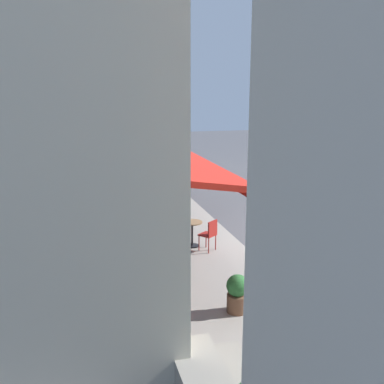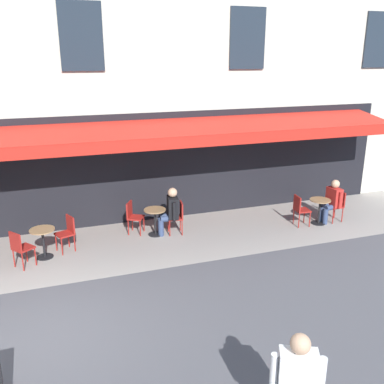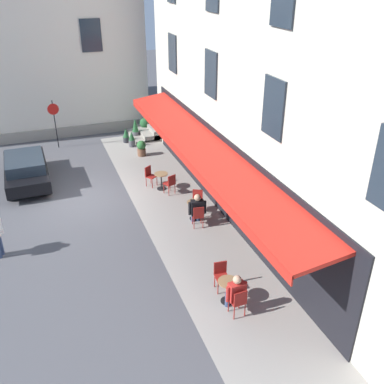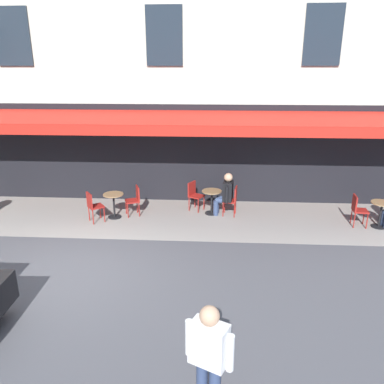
{
  "view_description": "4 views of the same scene",
  "coord_description": "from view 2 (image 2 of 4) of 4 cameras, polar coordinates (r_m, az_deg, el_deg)",
  "views": [
    {
      "loc": [
        11.7,
        -6.51,
        4.52
      ],
      "look_at": [
        -2.66,
        -2.65,
        1.06
      ],
      "focal_mm": 41.62,
      "sensor_mm": 36.0,
      "label": 1
    },
    {
      "loc": [
        -0.61,
        6.92,
        4.77
      ],
      "look_at": [
        -4.01,
        -3.08,
        1.37
      ],
      "focal_mm": 40.16,
      "sensor_mm": 36.0,
      "label": 2
    },
    {
      "loc": [
        -16.81,
        1.34,
        8.75
      ],
      "look_at": [
        -3.72,
        -3.46,
        1.51
      ],
      "focal_mm": 40.62,
      "sensor_mm": 36.0,
      "label": 3
    },
    {
      "loc": [
        -3.22,
        7.1,
        4.36
      ],
      "look_at": [
        -2.59,
        -3.36,
        0.83
      ],
      "focal_mm": 35.25,
      "sensor_mm": 36.0,
      "label": 4
    }
  ],
  "objects": [
    {
      "name": "cafe_table_near_entrance",
      "position": [
        13.06,
        16.59,
        -2.04
      ],
      "size": [
        0.6,
        0.6,
        0.75
      ],
      "color": "black",
      "rests_on": "ground_plane"
    },
    {
      "name": "cafe_chair_red_near_door",
      "position": [
        10.73,
        -21.88,
        -6.69
      ],
      "size": [
        0.56,
        0.56,
        0.91
      ],
      "color": "maroon",
      "rests_on": "ground_plane"
    },
    {
      "name": "cafe_chair_red_corner_right",
      "position": [
        12.75,
        14.14,
        -2.05
      ],
      "size": [
        0.44,
        0.44,
        0.91
      ],
      "color": "maroon",
      "rests_on": "ground_plane"
    },
    {
      "name": "cafe_table_streetside",
      "position": [
        11.79,
        -4.92,
        -3.49
      ],
      "size": [
        0.6,
        0.6,
        0.75
      ],
      "color": "black",
      "rests_on": "ground_plane"
    },
    {
      "name": "cafe_chair_red_facing_street",
      "position": [
        11.84,
        -1.88,
        -3.05
      ],
      "size": [
        0.46,
        0.46,
        0.91
      ],
      "color": "maroon",
      "rests_on": "ground_plane"
    },
    {
      "name": "cafe_chair_red_by_window",
      "position": [
        11.27,
        -16.23,
        -4.91
      ],
      "size": [
        0.52,
        0.52,
        0.91
      ],
      "color": "maroon",
      "rests_on": "ground_plane"
    },
    {
      "name": "cafe_chair_red_back_row",
      "position": [
        13.44,
        18.72,
        -1.44
      ],
      "size": [
        0.42,
        0.42,
        0.91
      ],
      "color": "maroon",
      "rests_on": "ground_plane"
    },
    {
      "name": "cafe_chair_red_kerbside",
      "position": [
        11.96,
        -7.85,
        -3.01
      ],
      "size": [
        0.55,
        0.55,
        0.91
      ],
      "color": "maroon",
      "rests_on": "ground_plane"
    },
    {
      "name": "cafe_table_mid_terrace",
      "position": [
        11.08,
        -19.17,
        -5.93
      ],
      "size": [
        0.6,
        0.6,
        0.75
      ],
      "color": "black",
      "rests_on": "ground_plane"
    },
    {
      "name": "sidewalk_cafe_terrace",
      "position": [
        11.67,
        -4.05,
        -6.31
      ],
      "size": [
        20.5,
        3.2,
        0.01
      ],
      "primitive_type": "cube",
      "color": "gray",
      "rests_on": "ground_plane"
    },
    {
      "name": "seated_companion_in_black",
      "position": [
        11.76,
        -2.93,
        -2.38
      ],
      "size": [
        0.6,
        0.68,
        1.33
      ],
      "color": "navy",
      "rests_on": "ground_plane"
    },
    {
      "name": "ground_plane",
      "position": [
        8.42,
        -20.46,
        -17.93
      ],
      "size": [
        70.0,
        70.0,
        0.0
      ],
      "primitive_type": "plane",
      "color": "#4C4C51"
    },
    {
      "name": "seated_patron_in_red",
      "position": [
        13.26,
        18.08,
        -0.97
      ],
      "size": [
        0.55,
        0.65,
        1.29
      ],
      "color": "navy",
      "rests_on": "ground_plane"
    },
    {
      "name": "walking_pedestrian_in_white",
      "position": [
        5.88,
        13.77,
        -23.28
      ],
      "size": [
        0.61,
        0.44,
        1.62
      ],
      "color": "navy",
      "rests_on": "ground_plane"
    }
  ]
}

